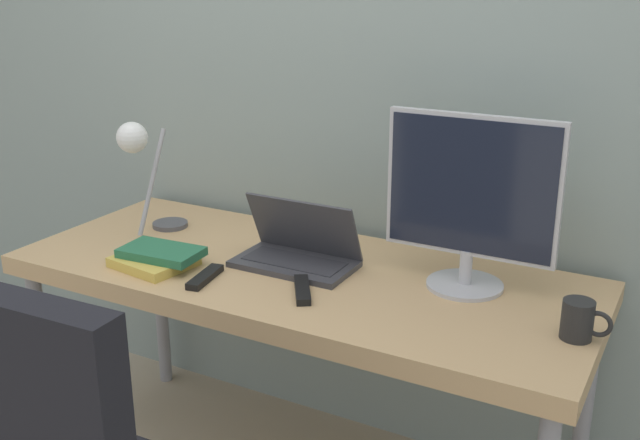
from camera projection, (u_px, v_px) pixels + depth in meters
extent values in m
cube|color=gray|center=(363.00, 76.00, 2.45)|extent=(8.00, 0.05, 2.60)
cube|color=tan|center=(299.00, 277.00, 2.28)|extent=(1.77, 0.72, 0.06)
cylinder|color=gray|center=(45.00, 368.00, 2.52)|extent=(0.05, 0.05, 0.71)
cylinder|color=gray|center=(161.00, 302.00, 3.02)|extent=(0.05, 0.05, 0.71)
cylinder|color=gray|center=(584.00, 411.00, 2.28)|extent=(0.05, 0.05, 0.71)
cube|color=#38383D|center=(294.00, 264.00, 2.28)|extent=(0.36, 0.20, 0.02)
cube|color=#2D2D33|center=(294.00, 261.00, 2.27)|extent=(0.31, 0.12, 0.00)
cube|color=#38383D|center=(304.00, 227.00, 2.29)|extent=(0.36, 0.09, 0.19)
cube|color=silver|center=(304.00, 227.00, 2.29)|extent=(0.33, 0.07, 0.16)
cylinder|color=#B7B7BC|center=(465.00, 285.00, 2.13)|extent=(0.22, 0.22, 0.01)
cylinder|color=#B7B7BC|center=(466.00, 267.00, 2.12)|extent=(0.04, 0.04, 0.10)
cube|color=#B7B7BC|center=(472.00, 186.00, 2.04)|extent=(0.49, 0.02, 0.40)
cube|color=black|center=(470.00, 187.00, 2.03)|extent=(0.46, 0.00, 0.37)
cylinder|color=#4C4C51|center=(170.00, 224.00, 2.63)|extent=(0.12, 0.12, 0.02)
cylinder|color=#99999E|center=(152.00, 182.00, 2.51)|extent=(0.02, 0.17, 0.34)
sphere|color=white|center=(132.00, 138.00, 2.39)|extent=(0.10, 0.10, 0.10)
cube|color=gold|center=(154.00, 261.00, 2.28)|extent=(0.24, 0.22, 0.03)
cube|color=#286B47|center=(161.00, 252.00, 2.28)|extent=(0.25, 0.16, 0.03)
cube|color=black|center=(302.00, 290.00, 2.09)|extent=(0.13, 0.17, 0.02)
cube|color=black|center=(205.00, 277.00, 2.18)|extent=(0.07, 0.17, 0.02)
cylinder|color=black|center=(577.00, 320.00, 1.82)|extent=(0.08, 0.08, 0.10)
torus|color=black|center=(598.00, 324.00, 1.80)|extent=(0.07, 0.01, 0.07)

